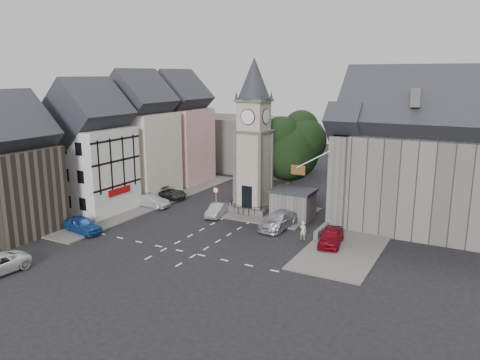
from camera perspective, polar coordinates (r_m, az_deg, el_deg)
The scene contains 24 objects.
ground at distance 44.45m, azimuth -3.04°, elevation -6.35°, with size 120.00×120.00×0.00m, color black.
pavement_west at distance 56.06m, azimuth -10.81°, elevation -2.41°, with size 6.00×30.00×0.14m, color #595651.
pavement_east at distance 47.21m, azimuth 14.82°, elevation -5.53°, with size 6.00×26.00×0.14m, color #595651.
central_island at distance 50.46m, azimuth 3.15°, elevation -3.90°, with size 10.00×8.00×0.16m, color #595651.
road_markings at distance 40.15m, azimuth -7.16°, elevation -8.58°, with size 20.00×8.00×0.01m, color silver.
clock_tower at distance 49.40m, azimuth 1.68°, elevation 5.30°, with size 4.86×4.86×16.25m.
stone_shelter at distance 48.36m, azimuth 6.46°, elevation -2.90°, with size 4.30×3.30×3.08m.
town_tree at distance 53.26m, azimuth 6.03°, elevation 4.54°, with size 7.20×7.20×10.80m.
warning_sign_post at distance 49.90m, azimuth -2.97°, elevation -1.77°, with size 0.70×0.19×2.85m.
terrace_pink at distance 64.40m, azimuth -7.55°, elevation 5.58°, with size 8.10×7.60×12.80m.
terrace_cream at distance 58.16m, azimuth -12.15°, elevation 4.63°, with size 8.10×7.60×12.80m.
terrace_tudor at distance 52.46m, azimuth -17.77°, elevation 3.00°, with size 8.10×7.60×12.00m.
building_sw_stone at distance 48.15m, azimuth -26.62°, elevation 0.39°, with size 8.60×7.60×10.40m.
backdrop_west at distance 73.03m, azimuth 0.27°, elevation 4.50°, with size 20.00×10.00×8.00m, color #4C4944.
east_building at distance 47.96m, azimuth 20.26°, elevation 2.03°, with size 14.40×11.40×12.60m.
east_boundary_wall at distance 49.60m, azimuth 12.25°, elevation -4.03°, with size 0.40×16.00×0.90m, color #595752.
flagpole at distance 42.85m, azimuth 8.87°, elevation 2.47°, with size 3.68×0.10×2.74m.
car_west_blue at distance 46.45m, azimuth -18.65°, elevation -5.19°, with size 1.79×4.46×1.52m, color #1A4690.
car_west_silver at distance 53.21m, azimuth -10.85°, elevation -2.50°, with size 1.54×4.41×1.45m, color #94979C.
car_west_grey at distance 56.51m, azimuth -9.04°, elevation -1.54°, with size 2.37×5.14×1.43m, color #29292B.
car_island_silver at distance 49.14m, azimuth -2.82°, elevation -3.66°, with size 1.38×3.96×1.31m, color #9EA2A6.
car_island_east at distance 45.46m, azimuth 4.75°, elevation -4.89°, with size 2.20×5.42×1.57m, color #A1A3A9.
car_east_red at distance 41.63m, azimuth 11.05°, elevation -6.80°, with size 1.82×4.53×1.54m, color maroon.
pedestrian at distance 42.57m, azimuth 7.67°, elevation -6.12°, with size 0.62×0.41×1.69m, color beige.
Camera 1 is at (21.91, -35.81, 14.60)m, focal length 35.00 mm.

